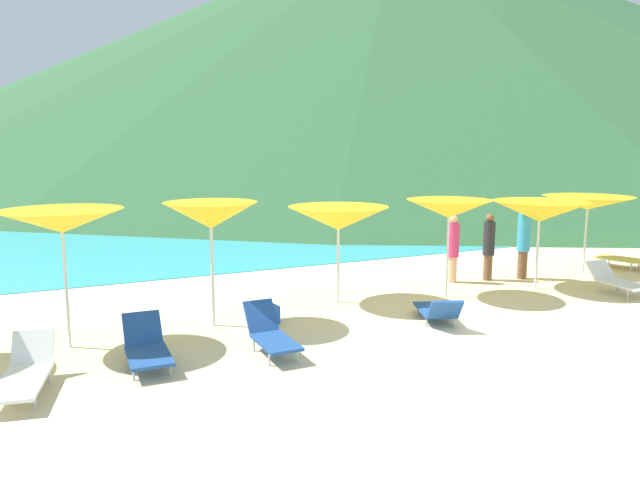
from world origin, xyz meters
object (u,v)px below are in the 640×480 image
Objects in this scene: cooler_box at (264,315)px; beachgoer_2 at (524,240)px; umbrella_1 at (62,221)px; lounge_chair_0 at (24,373)px; umbrella_6 at (588,203)px; umbrella_4 at (449,209)px; cruise_ship at (15,133)px; umbrella_5 at (540,212)px; lounge_chair_3 at (438,310)px; lounge_chair_6 at (147,346)px; lounge_chair_2 at (270,333)px; umbrella_2 at (211,216)px; umbrella_3 at (338,218)px; lounge_chair_7 at (627,258)px; lounge_chair_4 at (617,280)px; beachgoer_0 at (453,247)px; beachgoer_1 at (489,245)px.

beachgoer_2 is at bearing -0.19° from cooler_box.
umbrella_1 is 1.39× the size of lounge_chair_0.
lounge_chair_0 is (-13.29, -2.31, -1.57)m from umbrella_6.
umbrella_4 is 261.23m from cruise_ship.
umbrella_5 is 4.24m from lounge_chair_3.
lounge_chair_2 is at bearing -6.55° from lounge_chair_6.
umbrella_3 is (2.85, 0.48, -0.25)m from umbrella_2.
umbrella_1 is at bearing -2.50° from beachgoer_2.
lounge_chair_0 is 1.01× the size of lounge_chair_7.
umbrella_6 is 4.98× the size of cooler_box.
umbrella_3 is at bearing 32.90° from lounge_chair_0.
cooler_box is at bearing 73.88° from lounge_chair_2.
umbrella_3 reaches higher than lounge_chair_0.
lounge_chair_0 is (-10.75, -1.46, -1.55)m from umbrella_5.
umbrella_1 reaches higher than beachgoer_2.
lounge_chair_3 is 5.04m from lounge_chair_4.
umbrella_1 is 0.93× the size of umbrella_6.
lounge_chair_6 is (-10.38, -0.00, -0.02)m from lounge_chair_4.
lounge_chair_7 is at bearing 9.16° from umbrella_5.
umbrella_6 is at bearing 2.79° from umbrella_1.
lounge_chair_6 is (1.03, -1.38, -1.82)m from umbrella_1.
lounge_chair_0 is 0.03× the size of cruise_ship.
lounge_chair_3 is at bearing -64.23° from umbrella_3.
lounge_chair_7 is at bearing -144.68° from lounge_chair_3.
beachgoer_0 reaches higher than lounge_chair_3.
umbrella_3 is at bearing -5.69° from beachgoer_2.
umbrella_1 is at bearing 80.82° from lounge_chair_0.
beachgoer_2 is (7.65, 2.37, 0.68)m from lounge_chair_2.
umbrella_3 reaches higher than cooler_box.
beachgoer_1 is at bearing 5.67° from umbrella_1.
lounge_chair_0 reaches higher than lounge_chair_4.
umbrella_6 reaches higher than lounge_chair_6.
lounge_chair_6 is 0.84× the size of beachgoer_1.
lounge_chair_6 is at bearing -154.74° from umbrella_3.
umbrella_4 reaches higher than umbrella_5.
cooler_box is at bearing -2.29° from umbrella_1.
lounge_chair_7 is (7.69, 1.89, 0.05)m from lounge_chair_3.
cooler_box is (-7.21, -0.85, -0.83)m from beachgoer_2.
umbrella_2 is 260.84m from cruise_ship.
lounge_chair_0 is at bearing -167.69° from lounge_chair_6.
lounge_chair_3 is (-3.73, -1.26, -1.57)m from umbrella_5.
umbrella_1 is 11.64m from lounge_chair_4.
beachgoer_2 is at bearing 177.27° from umbrella_6.
umbrella_6 is at bearing 13.19° from lounge_chair_2.
lounge_chair_3 is at bearing 0.56° from lounge_chair_6.
umbrella_2 is 2.77m from lounge_chair_6.
cruise_ship is at bearing 94.06° from umbrella_5.
umbrella_3 reaches higher than lounge_chair_6.
cooler_box is (-5.37, -1.29, -0.72)m from beachgoer_0.
umbrella_1 is at bearing 178.68° from umbrella_5.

